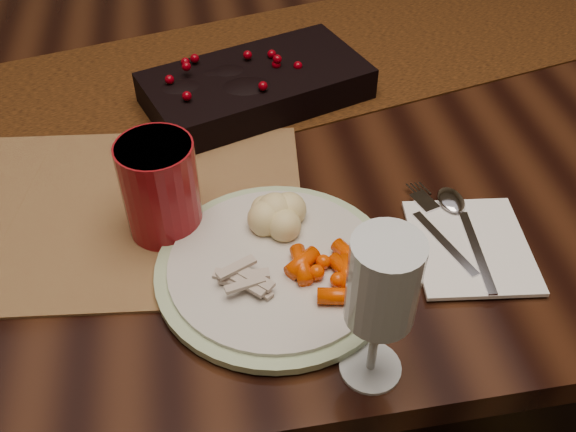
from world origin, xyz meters
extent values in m
plane|color=black|center=(0.00, 0.00, 0.00)|extent=(5.00, 5.00, 0.00)
cube|color=black|center=(0.00, 0.00, 0.38)|extent=(1.80, 1.00, 0.75)
cube|color=#562E0C|center=(-0.04, 0.14, 0.75)|extent=(1.85, 0.78, 0.00)
cube|color=#83604A|center=(-0.23, -0.17, 0.75)|extent=(0.49, 0.38, 0.00)
cylinder|color=silver|center=(-0.05, -0.31, 0.76)|extent=(0.36, 0.36, 0.02)
cube|color=white|center=(0.18, -0.31, 0.76)|extent=(0.16, 0.17, 0.01)
cylinder|color=maroon|center=(-0.18, -0.21, 0.82)|extent=(0.09, 0.09, 0.12)
camera|label=1|loc=(-0.12, -0.79, 1.31)|focal=40.00mm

